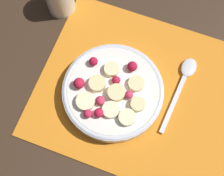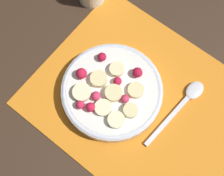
% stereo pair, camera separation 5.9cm
% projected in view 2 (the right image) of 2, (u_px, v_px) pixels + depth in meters
% --- Properties ---
extents(ground_plane, '(3.00, 3.00, 0.00)m').
position_uv_depth(ground_plane, '(145.00, 104.00, 0.63)').
color(ground_plane, '#382619').
extents(placemat, '(0.44, 0.34, 0.01)m').
position_uv_depth(placemat, '(145.00, 104.00, 0.62)').
color(placemat, orange).
rests_on(placemat, ground_plane).
extents(fruit_bowl, '(0.20, 0.20, 0.05)m').
position_uv_depth(fruit_bowl, '(112.00, 91.00, 0.61)').
color(fruit_bowl, silver).
rests_on(fruit_bowl, placemat).
extents(spoon, '(0.03, 0.18, 0.01)m').
position_uv_depth(spoon, '(186.00, 100.00, 0.62)').
color(spoon, silver).
rests_on(spoon, placemat).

